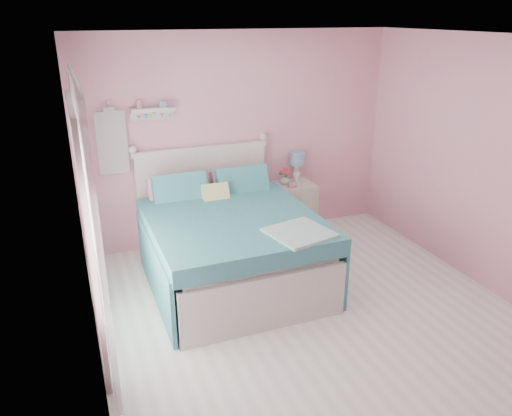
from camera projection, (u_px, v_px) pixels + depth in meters
floor at (319, 323)px, 4.79m from camera, size 4.50×4.50×0.00m
room_shell at (327, 164)px, 4.21m from camera, size 4.50×4.50×4.50m
bed at (229, 243)px, 5.47m from camera, size 1.72×2.18×1.26m
nightstand at (294, 209)px, 6.61m from camera, size 0.49×0.48×0.71m
table_lamp at (297, 160)px, 6.51m from camera, size 0.20×0.20×0.40m
vase at (285, 179)px, 6.43m from camera, size 0.17×0.17×0.14m
teacup at (292, 184)px, 6.34m from camera, size 0.13×0.13×0.08m
roses at (285, 171)px, 6.39m from camera, size 0.14×0.11×0.12m
wall_shelf at (152, 111)px, 5.70m from camera, size 0.50×0.15×0.25m
hanging_dress at (112, 143)px, 5.65m from camera, size 0.34×0.03×0.72m
french_door at (88, 236)px, 4.08m from camera, size 0.04×1.32×2.16m
curtain_near at (101, 263)px, 3.41m from camera, size 0.04×0.40×2.32m
curtain_far at (86, 194)px, 4.70m from camera, size 0.04×0.40×2.32m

